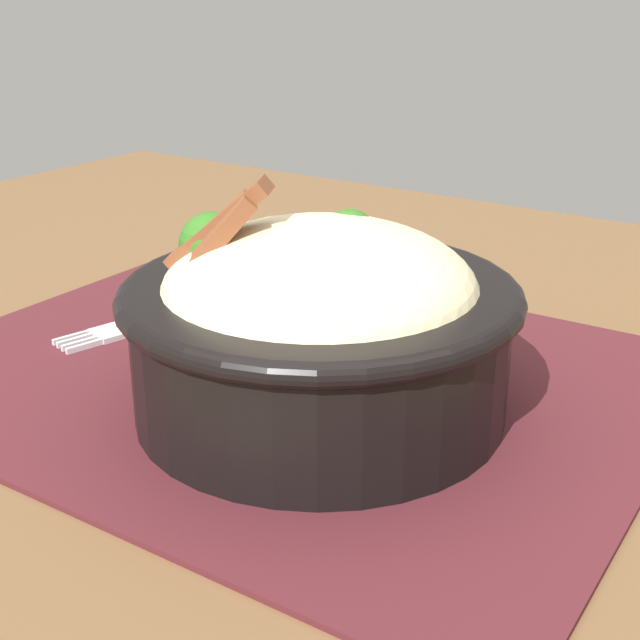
% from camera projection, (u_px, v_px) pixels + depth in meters
% --- Properties ---
extents(table, '(1.15, 0.87, 0.75)m').
position_uv_depth(table, '(313.00, 478.00, 0.53)').
color(table, brown).
rests_on(table, ground_plane).
extents(placemat, '(0.42, 0.34, 0.00)m').
position_uv_depth(placemat, '(285.00, 373.00, 0.50)').
color(placemat, '#47191E').
rests_on(placemat, table).
extents(bowl, '(0.20, 0.20, 0.12)m').
position_uv_depth(bowl, '(319.00, 320.00, 0.44)').
color(bowl, black).
rests_on(bowl, placemat).
extents(fork, '(0.05, 0.13, 0.00)m').
position_uv_depth(fork, '(146.00, 323.00, 0.57)').
color(fork, silver).
rests_on(fork, placemat).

